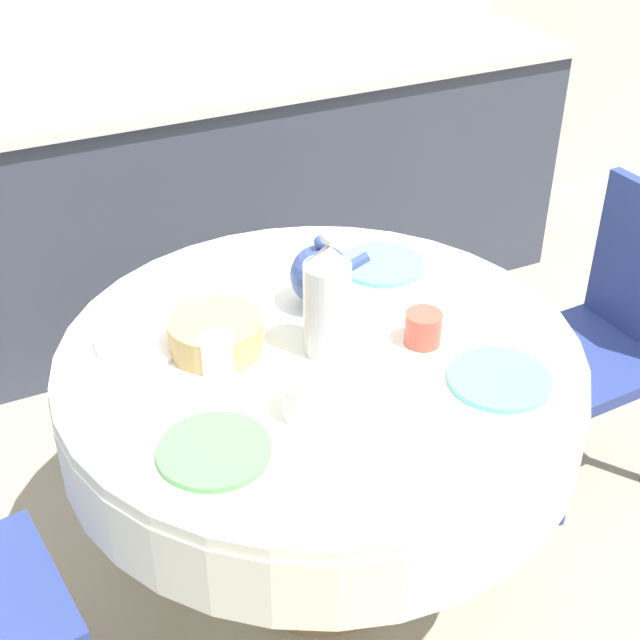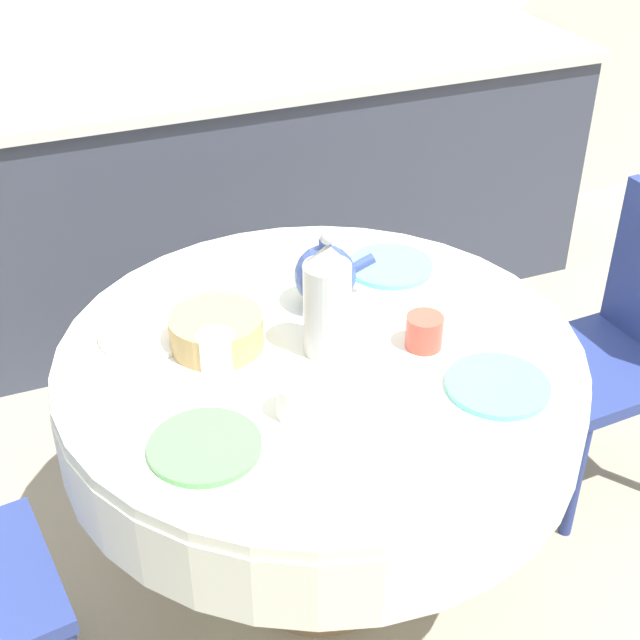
{
  "view_description": "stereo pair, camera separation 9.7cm",
  "coord_description": "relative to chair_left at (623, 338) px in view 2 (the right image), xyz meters",
  "views": [
    {
      "loc": [
        -0.72,
        -1.51,
        1.94
      ],
      "look_at": [
        0.0,
        0.0,
        0.83
      ],
      "focal_mm": 50.0,
      "sensor_mm": 36.0,
      "label": 1
    },
    {
      "loc": [
        -0.63,
        -1.55,
        1.94
      ],
      "look_at": [
        0.0,
        0.0,
        0.83
      ],
      "focal_mm": 50.0,
      "sensor_mm": 36.0,
      "label": 2
    }
  ],
  "objects": [
    {
      "name": "cup_far_right",
      "position": [
        -0.85,
        0.16,
        0.29
      ],
      "size": [
        0.09,
        0.09,
        0.08
      ],
      "primitive_type": "cylinder",
      "color": "white",
      "rests_on": "dining_table"
    },
    {
      "name": "coffee_carafe",
      "position": [
        -0.94,
        -0.06,
        0.39
      ],
      "size": [
        0.11,
        0.11,
        0.31
      ],
      "color": "#B2B2B7",
      "rests_on": "dining_table"
    },
    {
      "name": "plate_far_left",
      "position": [
        -1.31,
        0.15,
        0.26
      ],
      "size": [
        0.23,
        0.23,
        0.01
      ],
      "primitive_type": "cylinder",
      "color": "white",
      "rests_on": "dining_table"
    },
    {
      "name": "cup_far_left",
      "position": [
        -1.19,
        -0.02,
        0.29
      ],
      "size": [
        0.09,
        0.09,
        0.08
      ],
      "primitive_type": "cylinder",
      "color": "white",
      "rests_on": "dining_table"
    },
    {
      "name": "teapot",
      "position": [
        -0.87,
        0.11,
        0.34
      ],
      "size": [
        0.21,
        0.15,
        0.2
      ],
      "color": "#33478E",
      "rests_on": "dining_table"
    },
    {
      "name": "cup_near_left",
      "position": [
        -1.09,
        -0.25,
        0.29
      ],
      "size": [
        0.09,
        0.09,
        0.08
      ],
      "primitive_type": "cylinder",
      "color": "white",
      "rests_on": "dining_table"
    },
    {
      "name": "bread_basket",
      "position": [
        -1.17,
        0.05,
        0.29
      ],
      "size": [
        0.22,
        0.22,
        0.08
      ],
      "primitive_type": "cylinder",
      "color": "tan",
      "rests_on": "dining_table"
    },
    {
      "name": "ground_plane",
      "position": [
        -0.95,
        -0.05,
        -0.5
      ],
      "size": [
        12.0,
        12.0,
        0.0
      ],
      "primitive_type": "plane",
      "color": "#9E937F"
    },
    {
      "name": "dining_table",
      "position": [
        -0.95,
        -0.05,
        0.13
      ],
      "size": [
        1.23,
        1.23,
        0.75
      ],
      "color": "tan",
      "rests_on": "ground_plane"
    },
    {
      "name": "plate_near_left",
      "position": [
        -1.29,
        -0.28,
        0.26
      ],
      "size": [
        0.23,
        0.23,
        0.01
      ],
      "primitive_type": "cylinder",
      "color": "#5BA85B",
      "rests_on": "dining_table"
    },
    {
      "name": "cup_near_right",
      "position": [
        -0.73,
        -0.13,
        0.29
      ],
      "size": [
        0.09,
        0.09,
        0.08
      ],
      "primitive_type": "cylinder",
      "color": "#CC4C3D",
      "rests_on": "dining_table"
    },
    {
      "name": "kitchen_counter",
      "position": [
        -0.95,
        1.37,
        -0.02
      ],
      "size": [
        3.24,
        0.64,
        0.94
      ],
      "color": "#383D4C",
      "rests_on": "ground_plane"
    },
    {
      "name": "plate_near_right",
      "position": [
        -0.65,
        -0.33,
        0.26
      ],
      "size": [
        0.23,
        0.23,
        0.01
      ],
      "primitive_type": "cylinder",
      "color": "#60BCB7",
      "rests_on": "dining_table"
    },
    {
      "name": "plate_far_right",
      "position": [
        -0.64,
        0.22,
        0.26
      ],
      "size": [
        0.23,
        0.23,
        0.01
      ],
      "primitive_type": "cylinder",
      "color": "#60BCB7",
      "rests_on": "dining_table"
    },
    {
      "name": "chair_left",
      "position": [
        0.0,
        0.0,
        0.0
      ],
      "size": [
        0.42,
        0.42,
        0.9
      ],
      "rotation": [
        0.0,
        0.0,
        -4.66
      ],
      "color": "navy",
      "rests_on": "ground_plane"
    }
  ]
}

